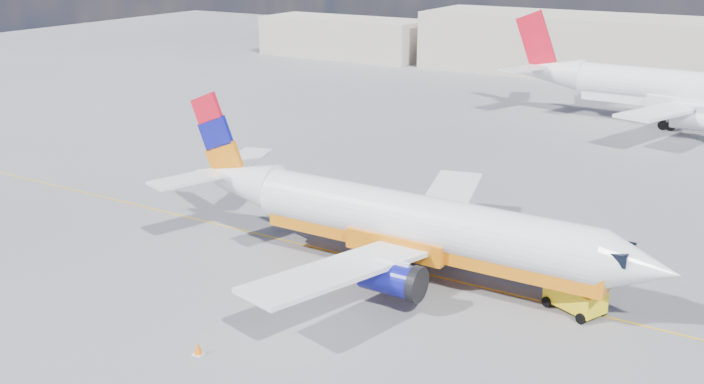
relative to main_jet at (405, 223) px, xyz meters
The scene contains 8 objects.
ground 4.64m from the main_jet, 134.86° to the right, with size 240.00×240.00×0.00m, color #57575B.
taxi_line 3.95m from the main_jet, 167.87° to the left, with size 70.00×0.15×0.01m, color gold.
terminal_main 72.58m from the main_jet, 87.99° to the left, with size 70.00×14.00×8.00m, color beige.
terminal_annex 84.18m from the main_jet, 124.32° to the left, with size 26.00×10.00×6.00m, color beige.
main_jet is the anchor object (origin of this frame).
second_jet 47.16m from the main_jet, 81.27° to the left, with size 35.53×28.11×10.77m.
gse_tug 9.82m from the main_jet, ahead, with size 3.31×2.81×2.08m.
traffic_cone 13.87m from the main_jet, 106.30° to the right, with size 0.45×0.45×0.64m.
Camera 1 is at (21.33, -34.14, 18.38)m, focal length 40.00 mm.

